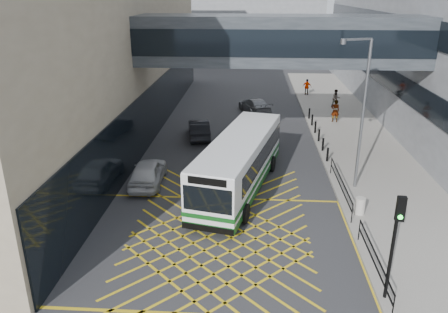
% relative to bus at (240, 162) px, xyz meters
% --- Properties ---
extents(ground, '(120.00, 120.00, 0.00)m').
position_rel_bus_xyz_m(ground, '(-0.76, -5.80, -1.63)').
color(ground, '#333335').
extents(building_far, '(28.00, 16.00, 18.00)m').
position_rel_bus_xyz_m(building_far, '(-2.76, 54.20, 7.37)').
color(building_far, gray).
rests_on(building_far, ground).
extents(skybridge, '(20.00, 4.10, 3.00)m').
position_rel_bus_xyz_m(skybridge, '(2.24, 6.20, 5.87)').
color(skybridge, '#33383E').
rests_on(skybridge, ground).
extents(pavement, '(6.00, 54.00, 0.16)m').
position_rel_bus_xyz_m(pavement, '(8.24, 9.20, -1.55)').
color(pavement, gray).
rests_on(pavement, ground).
extents(box_junction, '(12.00, 9.00, 0.01)m').
position_rel_bus_xyz_m(box_junction, '(-0.76, -5.80, -1.63)').
color(box_junction, gold).
rests_on(box_junction, ground).
extents(bus, '(4.91, 11.12, 3.04)m').
position_rel_bus_xyz_m(bus, '(0.00, 0.00, 0.00)').
color(bus, white).
rests_on(bus, ground).
extents(car_white, '(2.08, 4.71, 1.48)m').
position_rel_bus_xyz_m(car_white, '(-5.26, 0.32, -0.89)').
color(car_white, '#BCBCBE').
rests_on(car_white, ground).
extents(car_dark, '(2.49, 4.66, 1.39)m').
position_rel_bus_xyz_m(car_dark, '(-3.37, 8.96, -0.94)').
color(car_dark, black).
rests_on(car_dark, ground).
extents(car_silver, '(3.45, 5.06, 1.45)m').
position_rel_bus_xyz_m(car_silver, '(0.85, 16.31, -0.90)').
color(car_silver, gray).
rests_on(car_silver, ground).
extents(traffic_light, '(0.30, 0.48, 4.09)m').
position_rel_bus_xyz_m(traffic_light, '(5.48, -9.25, 1.19)').
color(traffic_light, black).
rests_on(traffic_light, pavement).
extents(street_lamp, '(1.78, 0.88, 8.08)m').
position_rel_bus_xyz_m(street_lamp, '(6.25, 0.30, 3.13)').
color(street_lamp, slate).
rests_on(street_lamp, pavement).
extents(litter_bin, '(0.49, 0.49, 0.84)m').
position_rel_bus_xyz_m(litter_bin, '(5.98, -2.84, -1.05)').
color(litter_bin, '#ADA89E').
rests_on(litter_bin, pavement).
extents(kerb_railings, '(0.05, 12.54, 1.00)m').
position_rel_bus_xyz_m(kerb_railings, '(5.39, -4.03, -0.75)').
color(kerb_railings, black).
rests_on(kerb_railings, pavement).
extents(bollards, '(0.14, 10.14, 0.90)m').
position_rel_bus_xyz_m(bollards, '(5.49, 9.20, -1.02)').
color(bollards, black).
rests_on(bollards, pavement).
extents(pedestrian_a, '(0.77, 0.57, 1.87)m').
position_rel_bus_xyz_m(pedestrian_a, '(7.48, 13.35, -0.54)').
color(pedestrian_a, gray).
rests_on(pedestrian_a, pavement).
extents(pedestrian_b, '(0.89, 0.60, 1.69)m').
position_rel_bus_xyz_m(pedestrian_b, '(8.38, 18.17, -0.62)').
color(pedestrian_b, gray).
rests_on(pedestrian_b, pavement).
extents(pedestrian_c, '(1.07, 0.77, 1.64)m').
position_rel_bus_xyz_m(pedestrian_c, '(6.29, 23.43, -0.65)').
color(pedestrian_c, gray).
rests_on(pedestrian_c, pavement).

